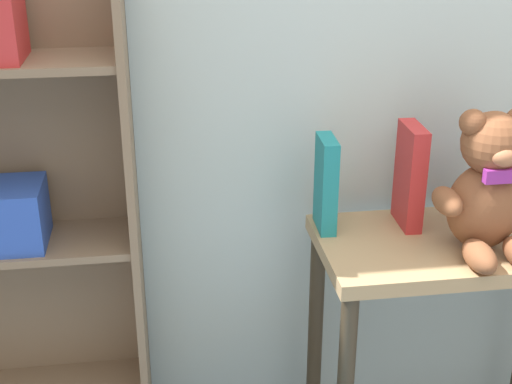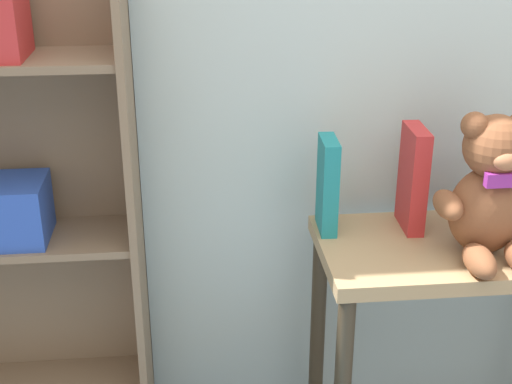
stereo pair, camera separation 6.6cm
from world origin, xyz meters
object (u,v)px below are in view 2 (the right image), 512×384
(teddy_bear, at_px, (492,192))
(book_standing_red, at_px, (413,179))
(book_standing_teal, at_px, (328,185))
(book_standing_blue, at_px, (496,179))
(display_table, at_px, (458,285))

(teddy_bear, distance_m, book_standing_red, 0.20)
(book_standing_teal, height_order, book_standing_blue, book_standing_blue)
(teddy_bear, height_order, book_standing_blue, teddy_bear)
(book_standing_blue, bearing_deg, book_standing_teal, 176.58)
(book_standing_red, height_order, book_standing_blue, book_standing_red)
(display_table, relative_size, book_standing_red, 2.67)
(book_standing_red, relative_size, book_standing_blue, 1.07)
(display_table, xyz_separation_m, book_standing_teal, (-0.31, 0.10, 0.24))
(teddy_bear, xyz_separation_m, book_standing_blue, (0.08, 0.15, -0.03))
(book_standing_teal, relative_size, book_standing_blue, 0.97)
(display_table, distance_m, book_standing_blue, 0.28)
(teddy_bear, xyz_separation_m, book_standing_teal, (-0.34, 0.16, -0.04))
(display_table, bearing_deg, book_standing_red, 136.95)
(display_table, bearing_deg, book_standing_teal, 161.50)
(display_table, relative_size, teddy_bear, 2.03)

